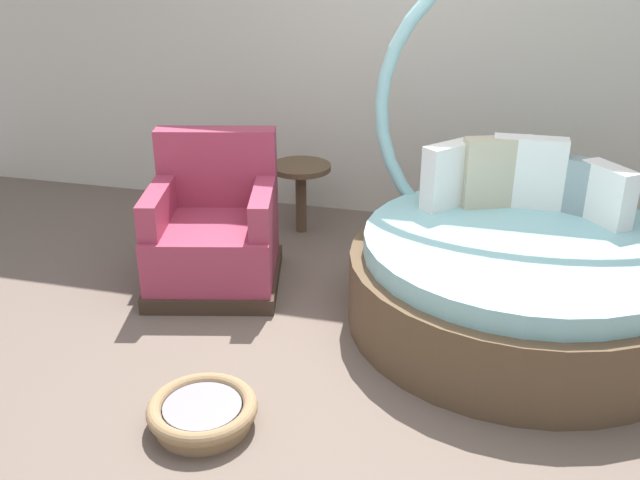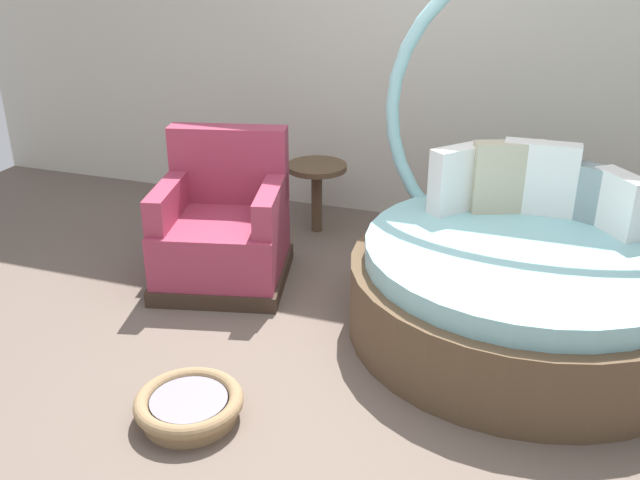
{
  "view_description": "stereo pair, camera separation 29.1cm",
  "coord_description": "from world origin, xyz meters",
  "px_view_note": "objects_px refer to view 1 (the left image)",
  "views": [
    {
      "loc": [
        0.61,
        -2.99,
        2.13
      ],
      "look_at": [
        -0.27,
        0.4,
        0.55
      ],
      "focal_mm": 39.82,
      "sensor_mm": 36.0,
      "label": 1
    },
    {
      "loc": [
        0.89,
        -2.91,
        2.13
      ],
      "look_at": [
        -0.27,
        0.4,
        0.55
      ],
      "focal_mm": 39.82,
      "sensor_mm": 36.0,
      "label": 2
    }
  ],
  "objects_px": {
    "round_daybed": "(522,257)",
    "pet_basket": "(203,412)",
    "side_table": "(301,177)",
    "red_armchair": "(215,234)"
  },
  "relations": [
    {
      "from": "round_daybed",
      "to": "pet_basket",
      "type": "bearing_deg",
      "value": -134.97
    },
    {
      "from": "side_table",
      "to": "round_daybed",
      "type": "bearing_deg",
      "value": -30.06
    },
    {
      "from": "red_armchair",
      "to": "pet_basket",
      "type": "relative_size",
      "value": 1.89
    },
    {
      "from": "red_armchair",
      "to": "pet_basket",
      "type": "height_order",
      "value": "red_armchair"
    },
    {
      "from": "red_armchair",
      "to": "side_table",
      "type": "xyz_separation_m",
      "value": [
        0.3,
        0.92,
        0.1
      ]
    },
    {
      "from": "red_armchair",
      "to": "side_table",
      "type": "bearing_deg",
      "value": 71.92
    },
    {
      "from": "pet_basket",
      "to": "red_armchair",
      "type": "bearing_deg",
      "value": 109.51
    },
    {
      "from": "round_daybed",
      "to": "side_table",
      "type": "xyz_separation_m",
      "value": [
        -1.57,
        0.91,
        0.04
      ]
    },
    {
      "from": "round_daybed",
      "to": "side_table",
      "type": "height_order",
      "value": "round_daybed"
    },
    {
      "from": "red_armchair",
      "to": "side_table",
      "type": "distance_m",
      "value": 0.98
    }
  ]
}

